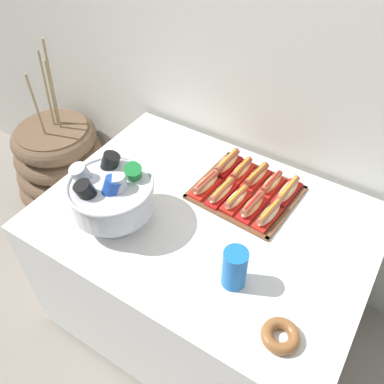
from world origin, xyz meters
TOP-DOWN VIEW (x-y plane):
  - ground_plane at (0.00, 0.00)m, footprint 10.00×10.00m
  - back_wall at (0.00, 0.56)m, footprint 6.00×0.10m
  - buffet_table at (0.00, 0.00)m, footprint 1.31×0.95m
  - floor_vase at (-1.16, 0.23)m, footprint 0.59×0.59m
  - serving_tray at (0.08, 0.21)m, footprint 0.43×0.38m
  - hot_dog_0 at (-0.08, 0.13)m, footprint 0.08×0.18m
  - hot_dog_1 at (-0.00, 0.13)m, footprint 0.07×0.18m
  - hot_dog_2 at (0.07, 0.13)m, footprint 0.08×0.16m
  - hot_dog_3 at (0.15, 0.12)m, footprint 0.07×0.17m
  - hot_dog_4 at (0.22, 0.12)m, footprint 0.07×0.17m
  - hot_dog_5 at (-0.07, 0.30)m, footprint 0.08×0.18m
  - hot_dog_6 at (0.01, 0.29)m, footprint 0.07×0.16m
  - hot_dog_7 at (0.08, 0.29)m, footprint 0.08×0.18m
  - hot_dog_8 at (0.16, 0.29)m, footprint 0.07×0.16m
  - hot_dog_9 at (0.23, 0.28)m, footprint 0.07×0.19m
  - punch_bowl at (-0.30, -0.20)m, footprint 0.33×0.33m
  - cup_stack at (0.24, -0.21)m, footprint 0.09×0.09m
  - donut at (0.46, -0.31)m, footprint 0.12×0.12m

SIDE VIEW (x-z plane):
  - ground_plane at x=0.00m, z-range 0.00..0.00m
  - floor_vase at x=-1.16m, z-range -0.28..0.86m
  - buffet_table at x=0.00m, z-range 0.02..0.77m
  - serving_tray at x=0.08m, z-range 0.75..0.76m
  - donut at x=0.46m, z-range 0.75..0.79m
  - hot_dog_2 at x=0.07m, z-range 0.76..0.81m
  - hot_dog_6 at x=0.01m, z-range 0.76..0.81m
  - hot_dog_9 at x=0.23m, z-range 0.76..0.81m
  - hot_dog_1 at x=0.00m, z-range 0.76..0.81m
  - hot_dog_0 at x=-0.08m, z-range 0.76..0.82m
  - hot_dog_8 at x=0.16m, z-range 0.76..0.81m
  - hot_dog_7 at x=0.08m, z-range 0.76..0.82m
  - hot_dog_5 at x=-0.07m, z-range 0.76..0.82m
  - hot_dog_4 at x=0.22m, z-range 0.76..0.82m
  - hot_dog_3 at x=0.15m, z-range 0.76..0.82m
  - cup_stack at x=0.24m, z-range 0.75..0.91m
  - punch_bowl at x=-0.30m, z-range 0.76..1.02m
  - back_wall at x=0.00m, z-range 0.00..2.60m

